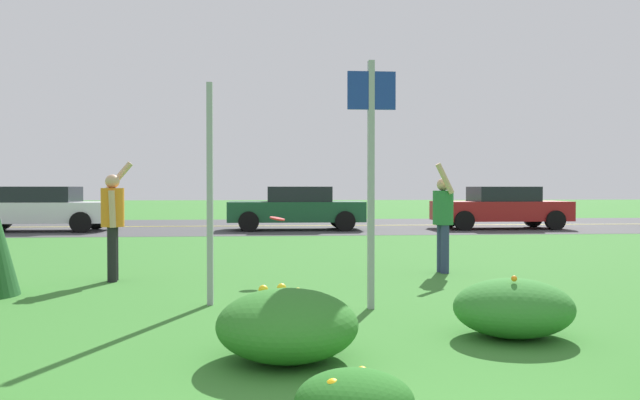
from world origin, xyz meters
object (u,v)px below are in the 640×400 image
at_px(frisbee_red, 277,219).
at_px(car_red_center_left, 501,207).
at_px(person_thrower_orange_shirt, 113,217).
at_px(car_dark_green_center_right, 297,208).
at_px(car_white_rightmost, 40,208).
at_px(sign_post_by_roadside, 371,160).
at_px(person_catcher_green_shirt, 443,216).
at_px(sign_post_near_path, 210,194).

relative_size(frisbee_red, car_red_center_left, 0.05).
distance_m(person_thrower_orange_shirt, car_dark_green_center_right, 11.94).
bearing_deg(car_white_rightmost, person_thrower_orange_shirt, -66.38).
xyz_separation_m(sign_post_by_roadside, car_red_center_left, (6.82, 13.96, -1.00)).
bearing_deg(person_catcher_green_shirt, person_thrower_orange_shirt, -174.15).
bearing_deg(frisbee_red, car_white_rightmost, 123.08).
distance_m(person_thrower_orange_shirt, person_catcher_green_shirt, 5.26).
relative_size(sign_post_near_path, frisbee_red, 11.16).
relative_size(person_catcher_green_shirt, car_white_rightmost, 0.40).
relative_size(person_catcher_green_shirt, frisbee_red, 7.59).
xyz_separation_m(sign_post_by_roadside, car_white_rightmost, (-8.54, 13.96, -1.00)).
height_order(sign_post_by_roadside, person_catcher_green_shirt, sign_post_by_roadside).
xyz_separation_m(sign_post_by_roadside, person_thrower_orange_shirt, (-3.53, 2.49, -0.77)).
bearing_deg(car_dark_green_center_right, sign_post_by_roadside, -89.10).
bearing_deg(car_red_center_left, person_thrower_orange_shirt, -132.07).
relative_size(car_red_center_left, car_white_rightmost, 1.00).
bearing_deg(car_red_center_left, sign_post_by_roadside, -116.05).
distance_m(frisbee_red, car_red_center_left, 13.94).
distance_m(frisbee_red, car_white_rightmost, 13.73).
height_order(person_catcher_green_shirt, car_red_center_left, person_catcher_green_shirt).
relative_size(person_thrower_orange_shirt, frisbee_red, 7.59).
bearing_deg(person_thrower_orange_shirt, sign_post_near_path, -51.69).
distance_m(sign_post_near_path, person_catcher_green_shirt, 4.46).
bearing_deg(person_catcher_green_shirt, frisbee_red, -168.30).
height_order(person_thrower_orange_shirt, person_catcher_green_shirt, same).
xyz_separation_m(frisbee_red, car_red_center_left, (7.87, 11.50, -0.20)).
relative_size(person_thrower_orange_shirt, person_catcher_green_shirt, 1.00).
distance_m(sign_post_by_roadside, car_white_rightmost, 16.39).
relative_size(sign_post_near_path, car_white_rightmost, 0.59).
height_order(sign_post_near_path, car_white_rightmost, sign_post_near_path).
distance_m(person_catcher_green_shirt, car_dark_green_center_right, 11.10).
height_order(sign_post_by_roadside, car_white_rightmost, sign_post_by_roadside).
relative_size(sign_post_near_path, sign_post_by_roadside, 0.93).
height_order(sign_post_near_path, car_dark_green_center_right, sign_post_near_path).
bearing_deg(car_dark_green_center_right, person_thrower_orange_shirt, -106.09).
bearing_deg(sign_post_by_roadside, car_white_rightmost, 121.47).
height_order(person_thrower_orange_shirt, frisbee_red, person_thrower_orange_shirt).
xyz_separation_m(sign_post_by_roadside, frisbee_red, (-1.05, 2.46, -0.80)).
distance_m(sign_post_near_path, sign_post_by_roadside, 1.98).
bearing_deg(car_red_center_left, car_dark_green_center_right, 180.00).
bearing_deg(frisbee_red, person_thrower_orange_shirt, 179.19).
relative_size(sign_post_by_roadside, frisbee_red, 12.03).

